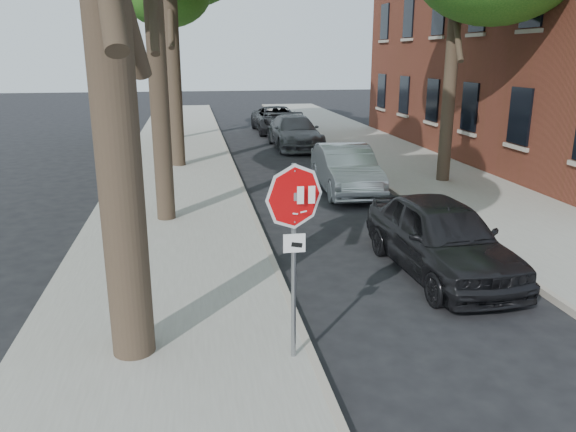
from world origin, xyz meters
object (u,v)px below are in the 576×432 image
object	(u,v)px
car_a	(441,237)
car_d	(277,120)
car_c	(294,132)
stop_sign	(294,225)
car_b	(346,169)

from	to	relation	value
car_a	car_d	world-z (taller)	car_a
car_c	car_d	world-z (taller)	car_c
stop_sign	car_d	size ratio (longest dim) A/B	0.53
car_b	car_c	xyz separation A→B (m)	(0.00, 8.50, 0.00)
car_b	car_d	distance (m)	13.67
car_a	car_d	bearing A→B (deg)	87.66
car_d	stop_sign	bearing A→B (deg)	-98.72
car_c	stop_sign	bearing A→B (deg)	-101.17
car_b	car_d	bearing A→B (deg)	92.74
stop_sign	car_d	xyz separation A→B (m)	(3.30, 23.08, -1.27)
stop_sign	car_a	world-z (taller)	stop_sign
car_b	car_c	world-z (taller)	car_c
car_b	car_a	bearing A→B (deg)	-87.26
car_b	stop_sign	bearing A→B (deg)	-106.58
car_a	car_c	distance (m)	15.13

